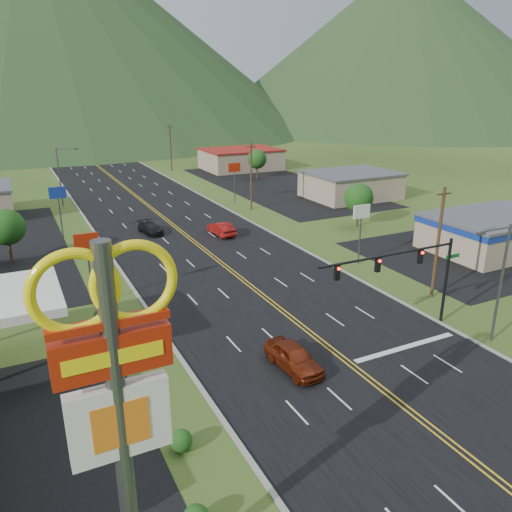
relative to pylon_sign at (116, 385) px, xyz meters
name	(u,v)px	position (x,y,z in m)	size (l,w,h in m)	color
ground	(500,483)	(17.00, -2.00, -9.30)	(500.00, 500.00, 0.00)	#2B4418
road	(500,483)	(17.00, -2.00, -9.30)	(20.00, 460.00, 0.04)	black
pylon_sign	(116,385)	(0.00, 0.00, 0.00)	(4.32, 0.60, 14.00)	#59595E
traffic_signal	(409,267)	(23.48, 12.00, -3.97)	(13.10, 0.43, 7.00)	black
streetlight_east	(499,276)	(28.18, 8.00, -4.12)	(3.28, 0.25, 9.00)	#59595E
streetlight_west	(61,173)	(5.32, 68.00, -4.12)	(3.28, 0.25, 9.00)	#59595E
building_east_near	(496,230)	(47.00, 23.00, -7.03)	(15.40, 10.40, 4.10)	tan
building_east_mid	(351,185)	(49.00, 53.00, -7.14)	(14.40, 11.40, 4.30)	tan
building_east_far	(241,159)	(45.00, 88.00, -7.04)	(16.40, 12.40, 4.50)	tan
pole_sign_west_a	(87,249)	(3.00, 28.00, -4.25)	(2.00, 0.18, 6.40)	#59595E
pole_sign_west_b	(58,198)	(3.00, 50.00, -4.25)	(2.00, 0.18, 6.40)	#59595E
pole_sign_east_a	(361,218)	(30.00, 26.00, -4.25)	(2.00, 0.18, 6.40)	#59595E
pole_sign_east_b	(234,172)	(30.00, 58.00, -4.25)	(2.00, 0.18, 6.40)	#59595E
tree_west_a	(6,227)	(-3.00, 43.00, -5.41)	(3.84, 3.84, 5.82)	#382314
tree_east_a	(359,198)	(39.00, 38.00, -5.41)	(3.84, 3.84, 5.82)	#382314
tree_east_b	(257,159)	(43.00, 76.00, -5.41)	(3.84, 3.84, 5.82)	#382314
utility_pole_a	(438,242)	(30.50, 16.00, -4.17)	(1.60, 0.28, 10.00)	#382314
utility_pole_b	(251,176)	(30.50, 53.00, -4.17)	(1.60, 0.28, 10.00)	#382314
utility_pole_c	(171,147)	(30.50, 93.00, -4.17)	(1.60, 0.28, 10.00)	#382314
utility_pole_d	(128,132)	(30.50, 133.00, -4.17)	(1.60, 0.28, 10.00)	#382314
mountain_n	(36,18)	(17.00, 218.00, 33.20)	(220.00, 220.00, 85.00)	#183217
mountain_ne	(401,44)	(164.84, 174.19, 25.70)	(180.00, 180.00, 70.00)	#183217
car_red_near	(294,358)	(13.25, 11.17, -8.44)	(2.03, 5.04, 1.72)	#661E0B
car_dark_mid	(150,228)	(13.23, 46.98, -8.62)	(1.91, 4.69, 1.36)	black
car_red_far	(221,229)	(21.08, 42.34, -8.48)	(1.73, 4.97, 1.64)	maroon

